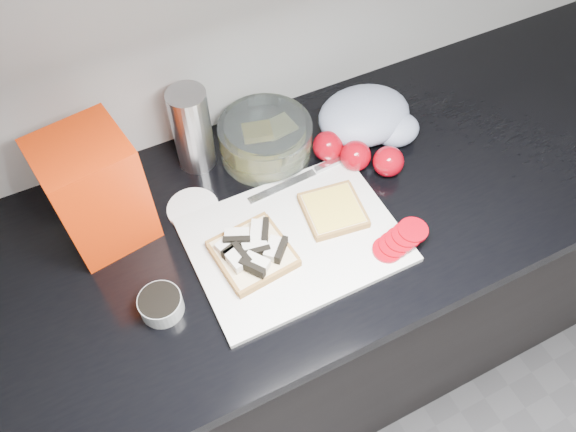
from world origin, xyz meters
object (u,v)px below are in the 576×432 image
object	(u,v)px
cutting_board	(295,240)
glass_bowl	(265,140)
bread_bag	(96,192)
steel_canister	(192,129)

from	to	relation	value
cutting_board	glass_bowl	xyz separation A→B (m)	(0.05, 0.24, 0.04)
cutting_board	glass_bowl	bearing A→B (deg)	78.22
glass_bowl	bread_bag	distance (m)	0.38
steel_canister	glass_bowl	bearing A→B (deg)	-17.34
cutting_board	steel_canister	world-z (taller)	steel_canister
bread_bag	steel_canister	size ratio (longest dim) A/B	1.26
steel_canister	bread_bag	bearing A→B (deg)	-156.45
cutting_board	glass_bowl	size ratio (longest dim) A/B	1.99
glass_bowl	bread_bag	bearing A→B (deg)	-172.04
bread_bag	steel_canister	xyz separation A→B (m)	(0.22, 0.10, -0.03)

